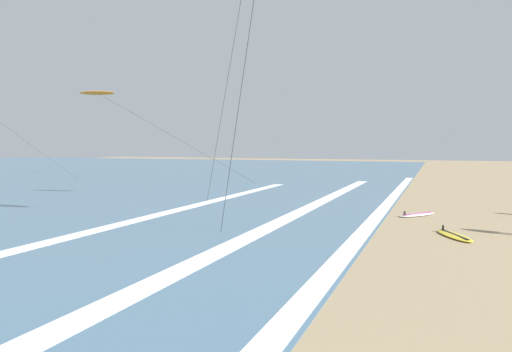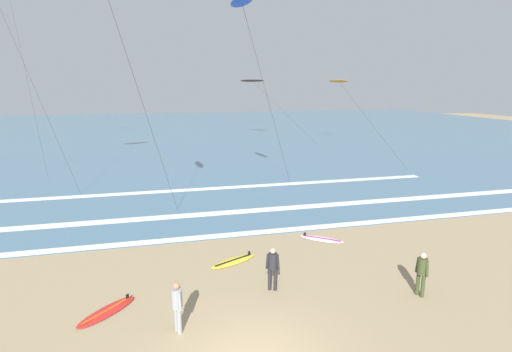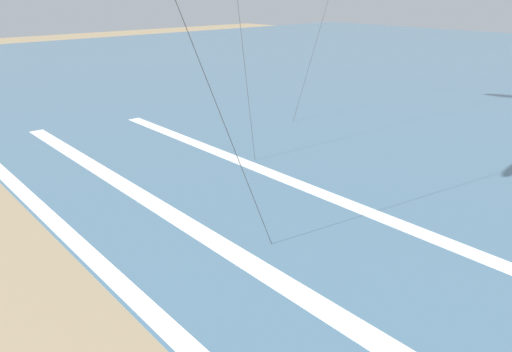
{
  "view_description": "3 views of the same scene",
  "coord_description": "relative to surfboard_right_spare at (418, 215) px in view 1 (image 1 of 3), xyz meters",
  "views": [
    {
      "loc": [
        -16.05,
        6.52,
        3.03
      ],
      "look_at": [
        -0.07,
        12.71,
        1.88
      ],
      "focal_mm": 32.94,
      "sensor_mm": 36.0,
      "label": 1
    },
    {
      "loc": [
        -1.93,
        -8.29,
        7.06
      ],
      "look_at": [
        2.35,
        9.65,
        2.7
      ],
      "focal_mm": 26.62,
      "sensor_mm": 36.0,
      "label": 2
    },
    {
      "loc": [
        7.94,
        4.4,
        7.57
      ],
      "look_at": [
        0.47,
        11.05,
        3.57
      ],
      "focal_mm": 32.96,
      "sensor_mm": 36.0,
      "label": 3
    }
  ],
  "objects": [
    {
      "name": "wave_foam_shoreline",
      "position": [
        -5.27,
        1.6,
        -0.03
      ],
      "size": [
        57.44,
        0.57,
        0.01
      ],
      "primitive_type": "cube",
      "color": "white",
      "rests_on": "ocean_surface"
    },
    {
      "name": "wave_foam_outer_break",
      "position": [
        -5.39,
        10.42,
        -0.03
      ],
      "size": [
        36.11,
        0.72,
        0.01
      ],
      "primitive_type": "cube",
      "color": "white",
      "rests_on": "ocean_surface"
    },
    {
      "name": "surfboard_near_water",
      "position": [
        -4.45,
        -1.32,
        0.0
      ],
      "size": [
        2.16,
        1.43,
        0.25
      ],
      "color": "yellow",
      "rests_on": "ground"
    },
    {
      "name": "surfboard_right_spare",
      "position": [
        0.0,
        0.0,
        0.0
      ],
      "size": [
        2.04,
        1.74,
        0.25
      ],
      "color": "silver",
      "rests_on": "ground"
    },
    {
      "name": "kite_orange_high_right",
      "position": [
        13.81,
        28.09,
        7.59
      ],
      "size": [
        1.8,
        17.21,
        7.92
      ],
      "color": "orange",
      "rests_on": "ground"
    },
    {
      "name": "wave_foam_mid_break",
      "position": [
        -3.4,
        4.96,
        -0.03
      ],
      "size": [
        42.72,
        0.76,
        0.01
      ],
      "primitive_type": "cube",
      "color": "white",
      "rests_on": "ocean_surface"
    }
  ]
}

